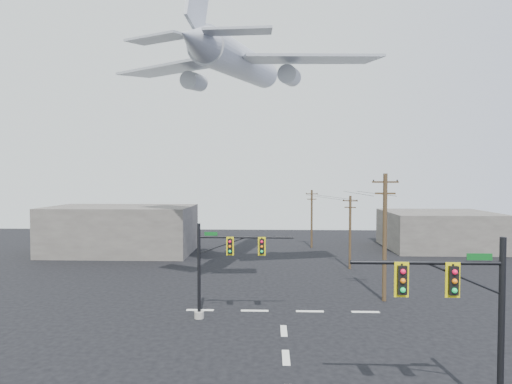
{
  "coord_description": "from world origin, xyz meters",
  "views": [
    {
      "loc": [
        -0.8,
        -18.73,
        9.73
      ],
      "look_at": [
        -1.65,
        5.0,
        8.9
      ],
      "focal_mm": 30.0,
      "sensor_mm": 36.0,
      "label": 1
    }
  ],
  "objects_px": {
    "utility_pole_b": "(350,231)",
    "airliner": "(241,64)",
    "signal_mast_far": "(220,267)",
    "utility_pole_c": "(312,218)",
    "signal_mast_near": "(469,323)",
    "utility_pole_a": "(385,234)"
  },
  "relations": [
    {
      "from": "utility_pole_b",
      "to": "airliner",
      "type": "bearing_deg",
      "value": -134.36
    },
    {
      "from": "signal_mast_far",
      "to": "utility_pole_c",
      "type": "xyz_separation_m",
      "value": [
        9.09,
        29.9,
        0.62
      ]
    },
    {
      "from": "signal_mast_near",
      "to": "airliner",
      "type": "height_order",
      "value": "airliner"
    },
    {
      "from": "utility_pole_a",
      "to": "signal_mast_near",
      "type": "bearing_deg",
      "value": -85.56
    },
    {
      "from": "utility_pole_b",
      "to": "airliner",
      "type": "distance_m",
      "value": 20.37
    },
    {
      "from": "utility_pole_c",
      "to": "utility_pole_a",
      "type": "bearing_deg",
      "value": -80.77
    },
    {
      "from": "utility_pole_c",
      "to": "airliner",
      "type": "bearing_deg",
      "value": -112.39
    },
    {
      "from": "signal_mast_far",
      "to": "utility_pole_b",
      "type": "height_order",
      "value": "utility_pole_b"
    },
    {
      "from": "signal_mast_far",
      "to": "utility_pole_a",
      "type": "height_order",
      "value": "utility_pole_a"
    },
    {
      "from": "signal_mast_near",
      "to": "utility_pole_b",
      "type": "relative_size",
      "value": 0.95
    },
    {
      "from": "utility_pole_a",
      "to": "utility_pole_b",
      "type": "xyz_separation_m",
      "value": [
        -0.55,
        11.68,
        -1.18
      ]
    },
    {
      "from": "signal_mast_near",
      "to": "utility_pole_a",
      "type": "distance_m",
      "value": 16.49
    },
    {
      "from": "signal_mast_near",
      "to": "utility_pole_c",
      "type": "distance_m",
      "value": 41.69
    },
    {
      "from": "airliner",
      "to": "utility_pole_a",
      "type": "bearing_deg",
      "value": -106.42
    },
    {
      "from": "utility_pole_b",
      "to": "utility_pole_c",
      "type": "relative_size",
      "value": 0.97
    },
    {
      "from": "signal_mast_near",
      "to": "utility_pole_b",
      "type": "xyz_separation_m",
      "value": [
        0.38,
        28.09,
        0.15
      ]
    },
    {
      "from": "signal_mast_far",
      "to": "airliner",
      "type": "height_order",
      "value": "airliner"
    },
    {
      "from": "utility_pole_b",
      "to": "airliner",
      "type": "relative_size",
      "value": 0.29
    },
    {
      "from": "signal_mast_far",
      "to": "utility_pole_b",
      "type": "xyz_separation_m",
      "value": [
        11.87,
        16.37,
        0.51
      ]
    },
    {
      "from": "utility_pole_c",
      "to": "signal_mast_far",
      "type": "bearing_deg",
      "value": -105.2
    },
    {
      "from": "signal_mast_near",
      "to": "airliner",
      "type": "relative_size",
      "value": 0.27
    },
    {
      "from": "utility_pole_b",
      "to": "utility_pole_c",
      "type": "distance_m",
      "value": 13.81
    }
  ]
}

